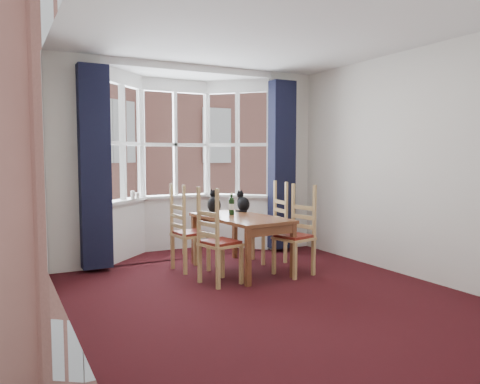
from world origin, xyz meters
TOP-DOWN VIEW (x-y plane):
  - floor at (0.00, 0.00)m, footprint 4.50×4.50m
  - ceiling at (0.00, 0.00)m, footprint 4.50×4.50m
  - wall_left at (-2.00, 0.00)m, footprint 0.00×4.50m
  - wall_right at (2.00, 0.00)m, footprint 0.00×4.50m
  - wall_near at (0.00, -2.25)m, footprint 4.00×0.00m
  - wall_back_pier_left at (-1.65, 2.25)m, footprint 0.70×0.12m
  - wall_back_pier_right at (1.65, 2.25)m, footprint 0.70×0.12m
  - bay_window at (0.00, 2.75)m, footprint 2.76×0.94m
  - curtain_left at (-1.42, 2.07)m, footprint 0.38×0.22m
  - curtain_right at (1.42, 2.07)m, footprint 0.38×0.22m
  - dining_table at (0.26, 1.24)m, footprint 0.90×1.50m
  - chair_left_near at (-0.33, 0.78)m, footprint 0.48×0.50m
  - chair_left_far at (-0.41, 1.56)m, footprint 0.44×0.46m
  - chair_right_near at (0.84, 0.75)m, footprint 0.48×0.50m
  - chair_right_far at (0.95, 1.52)m, footprint 0.44×0.46m
  - cat_left at (0.11, 1.74)m, footprint 0.25×0.29m
  - cat_right at (0.53, 1.69)m, footprint 0.20×0.25m
  - wine_bottle at (0.23, 1.45)m, footprint 0.07×0.07m
  - candle_tall at (-0.80, 2.60)m, footprint 0.06×0.06m
  - candle_short at (-0.72, 2.63)m, footprint 0.06×0.06m
  - street at (0.00, 32.25)m, footprint 80.00×80.00m
  - tenement_building at (0.00, 14.01)m, footprint 18.40×7.80m

SIDE VIEW (x-z plane):
  - street at x=0.00m, z-range -6.00..-6.00m
  - floor at x=0.00m, z-range 0.00..0.00m
  - chair_left_near at x=-0.33m, z-range 0.01..0.93m
  - chair_left_far at x=-0.41m, z-range 0.01..0.93m
  - chair_right_near at x=0.84m, z-range 0.01..0.93m
  - chair_right_far at x=0.95m, z-range 0.01..0.93m
  - dining_table at x=0.26m, z-range 0.27..0.99m
  - cat_right at x=0.53m, z-range 0.68..0.99m
  - wine_bottle at x=0.23m, z-range 0.70..0.98m
  - cat_left at x=0.11m, z-range 0.67..1.01m
  - candle_short at x=-0.72m, z-range 0.87..0.96m
  - candle_tall at x=-0.80m, z-range 0.87..0.99m
  - curtain_left at x=-1.42m, z-range 0.05..2.65m
  - curtain_right at x=1.42m, z-range 0.05..2.65m
  - wall_left at x=-2.00m, z-range -0.85..3.65m
  - wall_right at x=2.00m, z-range -0.85..3.65m
  - wall_near at x=0.00m, z-range -0.60..3.40m
  - wall_back_pier_left at x=-1.65m, z-range 0.00..2.80m
  - wall_back_pier_right at x=1.65m, z-range 0.00..2.80m
  - bay_window at x=0.00m, z-range 0.00..2.80m
  - tenement_building at x=0.00m, z-range -6.00..9.20m
  - ceiling at x=0.00m, z-range 2.80..2.80m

